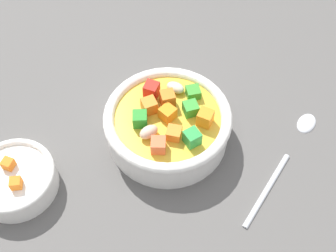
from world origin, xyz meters
The scene contains 4 objects.
ground_plane centered at (0.00, 0.00, -1.00)cm, with size 140.00×140.00×2.00cm, color #565451.
soup_bowl_main centered at (-0.01, -0.01, 2.91)cm, with size 16.87×16.87×6.59cm.
spoon centered at (-2.54, -16.53, 0.43)cm, with size 17.86×12.68×0.94cm.
side_bowl_small centered at (-7.67, 19.10, 1.82)cm, with size 10.43×10.43×4.17cm.
Camera 1 is at (-33.27, 0.05, 49.96)cm, focal length 46.38 mm.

